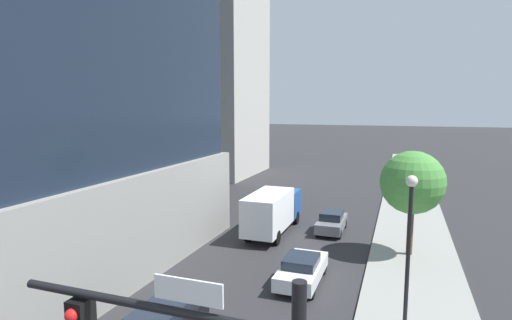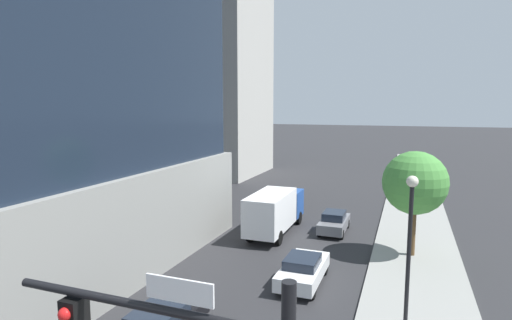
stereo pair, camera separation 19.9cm
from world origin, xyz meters
TOP-DOWN VIEW (x-y plane):
  - sidewalk at (7.56, 20.00)m, footprint 4.97×120.00m
  - construction_building at (-17.51, 49.61)m, footprint 12.82×17.40m
  - street_lamp at (7.04, 16.09)m, footprint 0.44×0.44m
  - street_tree at (7.31, 25.33)m, footprint 3.72×3.72m
  - car_gray at (2.12, 28.60)m, footprint 1.75×4.01m
  - car_white at (2.12, 19.47)m, footprint 1.89×4.41m
  - box_truck at (-1.77, 26.86)m, footprint 2.28×7.50m

SIDE VIEW (x-z plane):
  - sidewalk at x=7.56m, z-range 0.00..0.15m
  - car_gray at x=2.12m, z-range -0.01..1.50m
  - car_white at x=2.12m, z-range 0.01..1.48m
  - box_truck at x=-1.77m, z-range 0.19..3.26m
  - street_lamp at x=7.04m, z-range 1.08..7.33m
  - street_tree at x=7.31m, z-range 1.39..7.63m
  - construction_building at x=-17.51m, z-range -2.11..34.22m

